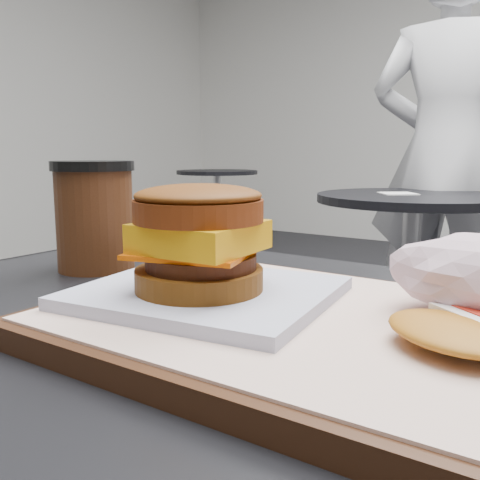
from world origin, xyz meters
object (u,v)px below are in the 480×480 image
coffee_cup (94,211)px  patron (446,155)px  serving_tray (312,328)px  breakfast_sandwich (202,252)px  neighbor_table (411,248)px

coffee_cup → patron: (-0.08, 1.97, 0.05)m
serving_tray → coffee_cup: (-0.32, 0.08, 0.06)m
breakfast_sandwich → patron: patron is taller
serving_tray → neighbor_table: serving_tray is taller
serving_tray → breakfast_sandwich: breakfast_sandwich is taller
coffee_cup → neighbor_table: size_ratio=0.17×
serving_tray → patron: 2.09m
breakfast_sandwich → coffee_cup: size_ratio=1.67×
serving_tray → patron: patron is taller
breakfast_sandwich → patron: bearing=98.6°
patron → neighbor_table: bearing=85.5°
serving_tray → coffee_cup: 0.33m
breakfast_sandwich → coffee_cup: (-0.23, 0.09, 0.01)m
neighbor_table → patron: patron is taller
serving_tray → breakfast_sandwich: size_ratio=1.80×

